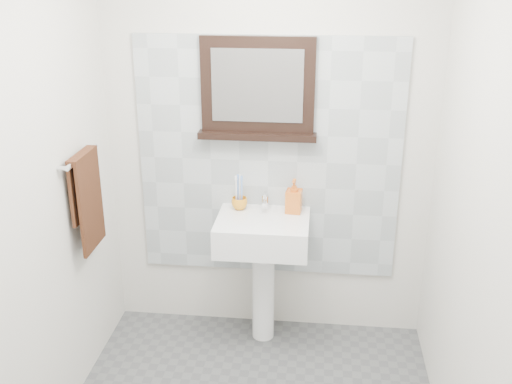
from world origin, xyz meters
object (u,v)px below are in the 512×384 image
pedestal_sink (263,246)px  hand_towel (87,194)px  framed_mirror (258,91)px  soap_dispenser (294,196)px  toothbrush_cup (239,203)px

pedestal_sink → hand_towel: (-0.93, -0.34, 0.43)m
framed_mirror → hand_towel: size_ratio=1.28×
pedestal_sink → soap_dispenser: soap_dispenser is taller
pedestal_sink → hand_towel: size_ratio=1.75×
framed_mirror → pedestal_sink: bearing=-74.3°
toothbrush_cup → soap_dispenser: size_ratio=0.46×
toothbrush_cup → hand_towel: 0.93m
pedestal_sink → hand_towel: 1.08m
toothbrush_cup → soap_dispenser: bearing=-1.6°
framed_mirror → hand_towel: (-0.88, -0.53, -0.47)m
toothbrush_cup → hand_towel: bearing=-149.2°
toothbrush_cup → pedestal_sink: bearing=-37.0°
soap_dispenser → hand_towel: 1.21m
framed_mirror → hand_towel: 1.13m
soap_dispenser → hand_towel: size_ratio=0.38×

